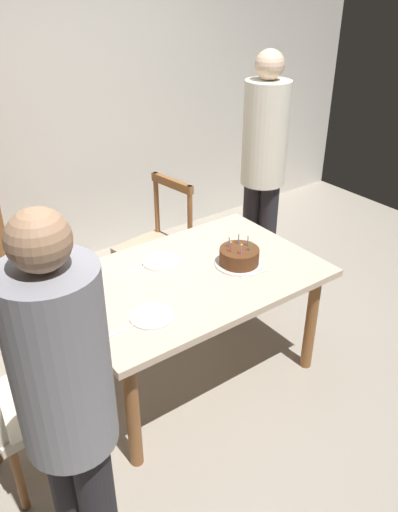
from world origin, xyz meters
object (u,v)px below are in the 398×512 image
chair_spindle_back (156,249)px  person_guest (263,162)px  plate_far_side (161,261)px  chair_upholstered (8,397)px  person_celebrant (68,406)px  plate_near_celebrant (151,316)px  birthday_cake (239,257)px  dining_table (192,287)px

chair_spindle_back → person_guest: size_ratio=0.53×
plate_far_side → chair_spindle_back: size_ratio=0.23×
plate_far_side → person_guest: bearing=17.4°
person_guest → chair_upholstered: bearing=-162.5°
chair_spindle_back → person_celebrant: (-1.30, -1.55, 0.50)m
plate_near_celebrant → birthday_cake: bearing=11.4°
dining_table → birthday_cake: (0.28, -0.08, 0.14)m
chair_spindle_back → person_celebrant: bearing=-129.8°
person_celebrant → person_guest: bearing=32.2°
plate_near_celebrant → chair_upholstered: 0.75m
plate_near_celebrant → person_celebrant: (-0.64, -0.53, 0.22)m
chair_spindle_back → chair_upholstered: (-1.37, -0.92, 0.07)m
chair_upholstered → person_guest: 2.31m
plate_near_celebrant → chair_spindle_back: bearing=57.4°
chair_spindle_back → birthday_cake: bearing=-88.1°
birthday_cake → plate_near_celebrant: birthday_cake is taller
person_celebrant → chair_upholstered: bearing=96.6°
birthday_cake → chair_upholstered: chair_upholstered is taller
chair_spindle_back → plate_near_celebrant: bearing=-122.6°
chair_upholstered → person_guest: (2.15, 0.68, 0.49)m
person_celebrant → person_guest: person_guest is taller
birthday_cake → chair_upholstered: bearing=-178.4°
plate_far_side → person_celebrant: person_celebrant is taller
plate_far_side → plate_near_celebrant: bearing=-127.2°
plate_far_side → chair_spindle_back: bearing=61.1°
dining_table → plate_far_side: size_ratio=6.61×
birthday_cake → plate_far_side: birthday_cake is taller
dining_table → chair_upholstered: bearing=-174.1°
plate_near_celebrant → plate_far_side: 0.54m
chair_spindle_back → chair_upholstered: size_ratio=1.00×
birthday_cake → person_celebrant: size_ratio=0.17×
person_guest → person_celebrant: bearing=-147.8°
chair_spindle_back → person_celebrant: size_ratio=0.56×
chair_upholstered → person_celebrant: 0.77m
plate_near_celebrant → person_celebrant: 0.87m
person_celebrant → birthday_cake: bearing=26.9°
person_celebrant → dining_table: bearing=35.7°
birthday_cake → chair_spindle_back: (-0.03, 0.88, -0.32)m
dining_table → person_guest: bearing=28.5°
plate_far_side → chair_upholstered: size_ratio=0.23×
chair_spindle_back → chair_upholstered: 1.65m
dining_table → person_celebrant: person_celebrant is taller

